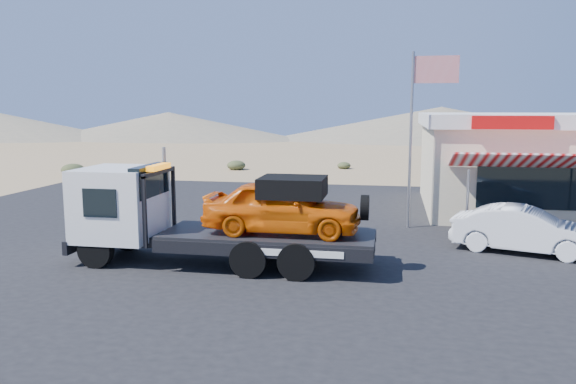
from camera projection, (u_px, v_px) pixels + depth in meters
name	position (u px, v px, depth m)	size (l,w,h in m)	color
ground	(244.00, 255.00, 16.06)	(120.00, 120.00, 0.00)	#977E56
asphalt_lot	(326.00, 234.00, 18.61)	(32.00, 24.00, 0.02)	black
tow_truck	(214.00, 212.00, 14.86)	(7.92, 2.35, 2.65)	black
white_sedan	(525.00, 230.00, 16.15)	(1.40, 4.02, 1.32)	silver
jerky_store	(554.00, 162.00, 22.58)	(10.40, 9.97, 3.90)	beige
flagpole	(418.00, 119.00, 18.98)	(1.55, 0.10, 6.00)	#99999E
desert_scrub	(9.00, 188.00, 26.95)	(24.16, 33.90, 0.76)	#333A1F
distant_hills	(282.00, 125.00, 71.14)	(126.00, 48.00, 4.20)	#726B59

